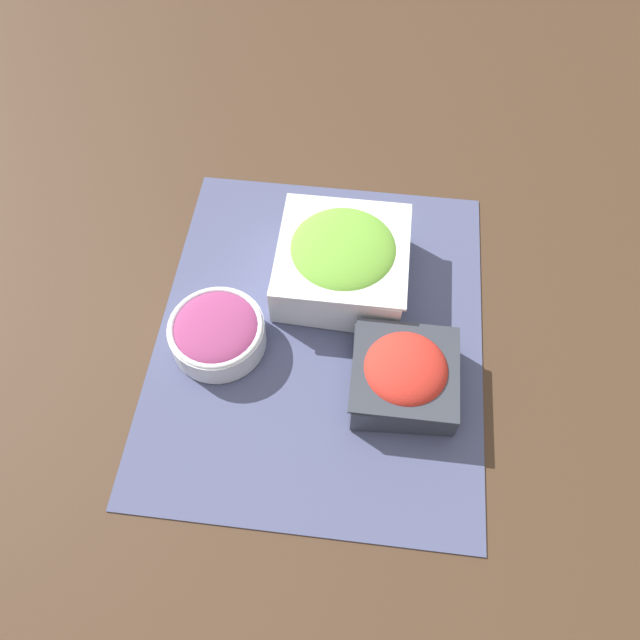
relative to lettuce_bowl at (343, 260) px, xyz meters
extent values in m
plane|color=#422D1E|center=(-0.09, 0.02, -0.05)|extent=(3.00, 3.00, 0.00)
cube|color=#474C70|center=(-0.09, 0.02, -0.04)|extent=(0.51, 0.41, 0.00)
cube|color=white|center=(0.00, 0.00, -0.01)|extent=(0.17, 0.17, 0.06)
cube|color=white|center=(0.00, 0.00, 0.02)|extent=(0.17, 0.17, 0.00)
ellipsoid|color=#6BAD38|center=(0.00, 0.00, 0.02)|extent=(0.14, 0.14, 0.03)
cube|color=#333842|center=(-0.15, -0.09, -0.02)|extent=(0.13, 0.13, 0.04)
cube|color=#333842|center=(-0.15, -0.09, 0.01)|extent=(0.12, 0.12, 0.00)
ellipsoid|color=red|center=(-0.15, -0.09, 0.00)|extent=(0.10, 0.10, 0.04)
cylinder|color=silver|center=(-0.12, 0.14, -0.02)|extent=(0.12, 0.12, 0.04)
torus|color=silver|center=(-0.12, 0.14, 0.00)|extent=(0.12, 0.12, 0.01)
ellipsoid|color=#93386B|center=(-0.12, 0.14, 0.00)|extent=(0.10, 0.10, 0.02)
camera|label=1|loc=(-0.49, -0.03, 0.65)|focal=35.00mm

